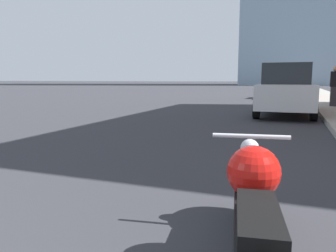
{
  "coord_description": "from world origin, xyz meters",
  "views": [
    {
      "loc": [
        3.23,
        1.16,
        1.24
      ],
      "look_at": [
        1.64,
        5.38,
        0.6
      ],
      "focal_mm": 35.0,
      "sensor_mm": 36.0,
      "label": 1
    }
  ],
  "objects": [
    {
      "name": "sidewalk",
      "position": [
        5.3,
        40.0,
        0.07
      ],
      "size": [
        2.32,
        240.0,
        0.15
      ],
      "color": "#9E998E",
      "rests_on": "ground_plane"
    },
    {
      "name": "motorcycle",
      "position": [
        3.05,
        3.13,
        0.4
      ],
      "size": [
        0.67,
        2.41,
        0.81
      ],
      "rotation": [
        0.0,
        0.0,
        0.16
      ],
      "color": "black",
      "rests_on": "ground_plane"
    },
    {
      "name": "parked_car_yellow",
      "position": [
        2.77,
        45.48,
        0.89
      ],
      "size": [
        1.98,
        4.43,
        1.8
      ],
      "rotation": [
        0.0,
        0.0,
        0.01
      ],
      "color": "gold",
      "rests_on": "ground_plane"
    },
    {
      "name": "parked_car_red",
      "position": [
        3.03,
        24.06,
        0.9
      ],
      "size": [
        2.08,
        4.63,
        1.8
      ],
      "rotation": [
        0.0,
        0.0,
        -0.03
      ],
      "color": "red",
      "rests_on": "ground_plane"
    },
    {
      "name": "parked_car_black",
      "position": [
        2.99,
        34.95,
        0.79
      ],
      "size": [
        2.09,
        4.25,
        1.55
      ],
      "rotation": [
        0.0,
        0.0,
        -0.06
      ],
      "color": "black",
      "rests_on": "ground_plane"
    },
    {
      "name": "parked_car_white",
      "position": [
        3.02,
        13.16,
        0.87
      ],
      "size": [
        1.93,
        4.32,
        1.77
      ],
      "rotation": [
        0.0,
        0.0,
        0.02
      ],
      "color": "silver",
      "rests_on": "ground_plane"
    },
    {
      "name": "pedestrian",
      "position": [
        4.86,
        16.15,
        0.99
      ],
      "size": [
        0.36,
        0.23,
        1.64
      ],
      "color": "#38383D",
      "rests_on": "sidewalk"
    }
  ]
}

